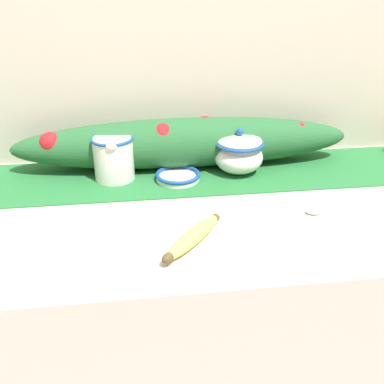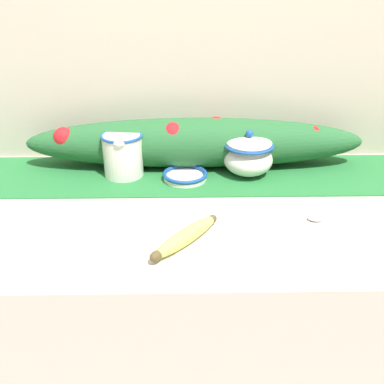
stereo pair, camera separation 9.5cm
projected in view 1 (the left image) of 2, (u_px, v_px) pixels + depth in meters
countertop at (195, 346)px, 1.20m from camera, size 1.59×0.62×0.91m
back_wall at (180, 52)px, 1.16m from camera, size 2.39×0.04×2.40m
table_runner at (187, 175)px, 1.15m from camera, size 1.46×0.26×0.00m
cream_pitcher at (114, 157)px, 1.10m from camera, size 0.11×0.13×0.12m
sugar_bowl at (239, 153)px, 1.14m from camera, size 0.13×0.13×0.12m
small_dish at (178, 176)px, 1.11m from camera, size 0.12×0.12×0.02m
banana at (193, 237)px, 0.85m from camera, size 0.15×0.17×0.03m
spoon at (305, 211)px, 0.96m from camera, size 0.18×0.06×0.01m
poinsettia_garland at (185, 142)px, 1.17m from camera, size 0.93×0.15×0.13m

